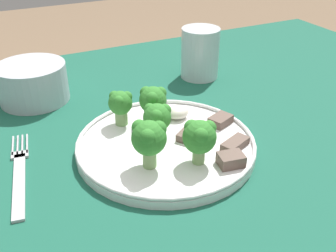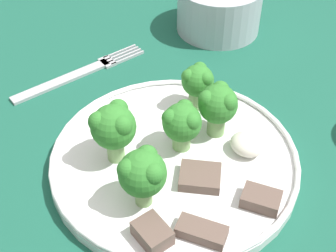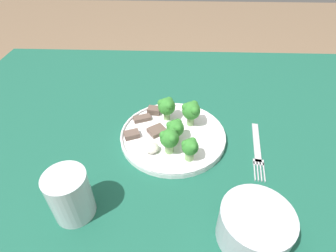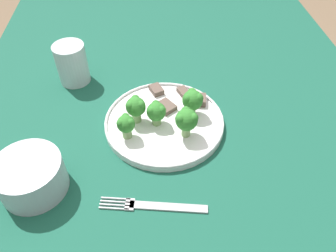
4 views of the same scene
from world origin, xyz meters
name	(u,v)px [view 2 (image 2 of 4)]	position (x,y,z in m)	size (l,w,h in m)	color
table	(165,234)	(0.00, 0.00, 0.62)	(1.32, 0.98, 0.70)	#195642
dinner_plate	(174,159)	(-0.01, 0.03, 0.71)	(0.26, 0.26, 0.02)	white
fork	(79,74)	(-0.22, 0.06, 0.71)	(0.05, 0.19, 0.00)	#B2B2B7
cream_bowl	(219,9)	(-0.16, 0.28, 0.74)	(0.12, 0.12, 0.07)	#B7BCC6
broccoli_floret_near_rim_left	(113,127)	(-0.06, -0.01, 0.76)	(0.05, 0.05, 0.07)	#7FA866
broccoli_floret_center_left	(182,123)	(-0.02, 0.05, 0.75)	(0.04, 0.04, 0.06)	#7FA866
broccoli_floret_back_left	(218,105)	(-0.01, 0.09, 0.76)	(0.04, 0.04, 0.06)	#7FA866
broccoli_floret_front_left	(198,82)	(-0.05, 0.11, 0.75)	(0.04, 0.04, 0.06)	#7FA866
broccoli_floret_center_back	(142,173)	(0.01, -0.03, 0.76)	(0.05, 0.05, 0.06)	#7FA866
meat_slice_front_slice	(200,177)	(0.03, 0.02, 0.72)	(0.05, 0.05, 0.01)	brown
meat_slice_middle_slice	(152,233)	(0.04, -0.06, 0.72)	(0.04, 0.03, 0.02)	brown
meat_slice_rear_slice	(202,231)	(0.07, -0.03, 0.72)	(0.05, 0.04, 0.01)	brown
meat_slice_edge_slice	(261,199)	(0.09, 0.04, 0.72)	(0.04, 0.04, 0.01)	brown
sauce_dollop	(247,144)	(0.04, 0.09, 0.73)	(0.04, 0.03, 0.02)	silver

